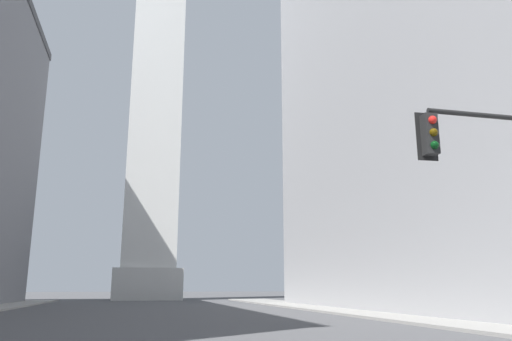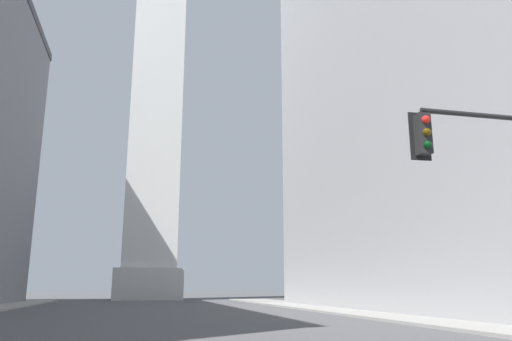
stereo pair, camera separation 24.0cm
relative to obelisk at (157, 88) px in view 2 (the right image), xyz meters
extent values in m
cube|color=gray|center=(13.35, -44.40, -30.84)|extent=(5.00, 83.25, 0.15)
cube|color=silver|center=(0.00, 0.00, -28.84)|extent=(9.06, 9.06, 4.15)
cube|color=silver|center=(0.00, 0.00, -0.86)|extent=(7.25, 7.25, 51.82)
cylinder|color=black|center=(8.15, -60.36, -24.64)|extent=(4.74, 0.14, 0.14)
cube|color=black|center=(5.78, -60.36, -25.31)|extent=(0.36, 0.36, 1.10)
cube|color=black|center=(5.78, -60.18, -25.31)|extent=(0.58, 0.06, 1.32)
sphere|color=red|center=(5.77, -60.55, -24.97)|extent=(0.22, 0.22, 0.22)
sphere|color=#483506|center=(5.77, -60.55, -25.31)|extent=(0.22, 0.22, 0.22)
sphere|color=#073410|center=(5.77, -60.55, -25.65)|extent=(0.22, 0.22, 0.22)
camera|label=1|loc=(-1.56, -71.51, -29.22)|focal=35.00mm
camera|label=2|loc=(-1.32, -71.57, -29.22)|focal=35.00mm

